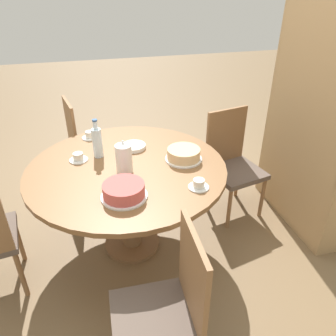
% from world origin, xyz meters
% --- Properties ---
extents(ground_plane, '(14.00, 14.00, 0.00)m').
position_xyz_m(ground_plane, '(0.00, 0.00, 0.00)').
color(ground_plane, brown).
extents(dining_table, '(1.42, 1.42, 0.75)m').
position_xyz_m(dining_table, '(0.00, 0.00, 0.62)').
color(dining_table, brown).
rests_on(dining_table, ground_plane).
extents(chair_b, '(0.43, 0.43, 0.94)m').
position_xyz_m(chair_b, '(1.01, 0.04, 0.49)').
color(chair_b, olive).
rests_on(chair_b, ground_plane).
extents(chair_c, '(0.50, 0.50, 0.94)m').
position_xyz_m(chair_c, '(-0.28, 0.97, 0.49)').
color(chair_c, olive).
rests_on(chair_c, ground_plane).
extents(chair_d, '(0.49, 0.49, 0.94)m').
position_xyz_m(chair_d, '(-0.97, -0.26, 0.49)').
color(chair_d, olive).
rests_on(chair_d, ground_plane).
extents(bookshelf, '(1.01, 0.28, 1.95)m').
position_xyz_m(bookshelf, '(0.01, 1.51, 0.96)').
color(bookshelf, tan).
rests_on(bookshelf, ground_plane).
extents(coffee_pot, '(0.11, 0.11, 0.24)m').
position_xyz_m(coffee_pot, '(0.07, -0.02, 0.86)').
color(coffee_pot, white).
rests_on(coffee_pot, dining_table).
extents(water_bottle, '(0.07, 0.07, 0.30)m').
position_xyz_m(water_bottle, '(-0.20, -0.18, 0.87)').
color(water_bottle, silver).
rests_on(water_bottle, dining_table).
extents(cake_main, '(0.29, 0.29, 0.09)m').
position_xyz_m(cake_main, '(0.37, -0.07, 0.79)').
color(cake_main, white).
rests_on(cake_main, dining_table).
extents(cake_second, '(0.27, 0.27, 0.09)m').
position_xyz_m(cake_second, '(0.01, 0.42, 0.79)').
color(cake_second, white).
rests_on(cake_second, dining_table).
extents(cup_a, '(0.14, 0.14, 0.06)m').
position_xyz_m(cup_a, '(0.39, 0.41, 0.77)').
color(cup_a, silver).
rests_on(cup_a, dining_table).
extents(cup_b, '(0.14, 0.14, 0.06)m').
position_xyz_m(cup_b, '(-0.54, -0.23, 0.77)').
color(cup_b, silver).
rests_on(cup_b, dining_table).
extents(cup_c, '(0.14, 0.14, 0.06)m').
position_xyz_m(cup_c, '(-0.17, -0.33, 0.77)').
color(cup_c, silver).
rests_on(cup_c, dining_table).
extents(plate_stack, '(0.19, 0.19, 0.03)m').
position_xyz_m(plate_stack, '(-0.27, 0.09, 0.76)').
color(plate_stack, white).
rests_on(plate_stack, dining_table).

